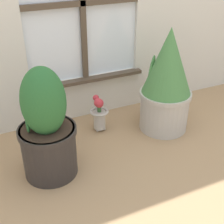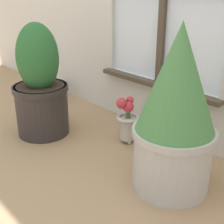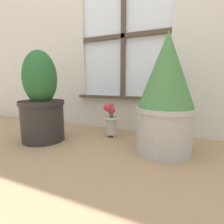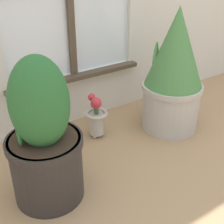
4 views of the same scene
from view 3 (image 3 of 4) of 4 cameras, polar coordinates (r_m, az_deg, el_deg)
ground_plane at (r=1.06m, az=-9.85°, el=-14.03°), size 10.00×10.00×0.00m
potted_plant_left at (r=1.35m, az=-22.03°, el=2.96°), size 0.32×0.32×0.64m
potted_plant_right at (r=1.07m, az=17.09°, el=5.26°), size 0.35×0.35×0.71m
flower_vase at (r=1.36m, az=-0.26°, el=-2.47°), size 0.13×0.13×0.26m
watering_can at (r=1.97m, az=-23.36°, el=-1.43°), size 0.22×0.12×0.20m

